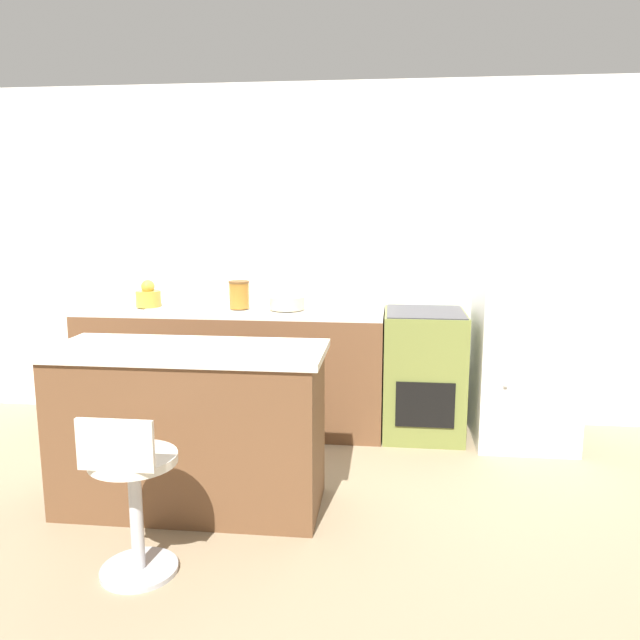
{
  "coord_description": "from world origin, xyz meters",
  "views": [
    {
      "loc": [
        0.84,
        -4.18,
        1.67
      ],
      "look_at": [
        0.4,
        -0.32,
        0.97
      ],
      "focal_mm": 35.0,
      "sensor_mm": 36.0,
      "label": 1
    }
  ],
  "objects_px": {
    "kettle": "(148,296)",
    "mixing_bowl": "(287,303)",
    "stool_chair": "(133,493)",
    "refrigerator": "(525,327)",
    "oven_range": "(423,373)"
  },
  "relations": [
    {
      "from": "oven_range",
      "to": "stool_chair",
      "type": "xyz_separation_m",
      "value": [
        -1.39,
        -2.01,
        -0.06
      ]
    },
    {
      "from": "refrigerator",
      "to": "mixing_bowl",
      "type": "xyz_separation_m",
      "value": [
        -1.72,
        0.02,
        0.14
      ]
    },
    {
      "from": "refrigerator",
      "to": "stool_chair",
      "type": "distance_m",
      "value": 2.91
    },
    {
      "from": "refrigerator",
      "to": "stool_chair",
      "type": "relative_size",
      "value": 2.08
    },
    {
      "from": "stool_chair",
      "to": "mixing_bowl",
      "type": "xyz_separation_m",
      "value": [
        0.38,
        1.99,
        0.57
      ]
    },
    {
      "from": "stool_chair",
      "to": "kettle",
      "type": "height_order",
      "value": "kettle"
    },
    {
      "from": "mixing_bowl",
      "to": "refrigerator",
      "type": "bearing_deg",
      "value": -0.59
    },
    {
      "from": "mixing_bowl",
      "to": "stool_chair",
      "type": "bearing_deg",
      "value": -100.71
    },
    {
      "from": "oven_range",
      "to": "mixing_bowl",
      "type": "xyz_separation_m",
      "value": [
        -1.01,
        -0.02,
        0.51
      ]
    },
    {
      "from": "kettle",
      "to": "mixing_bowl",
      "type": "bearing_deg",
      "value": 0.0
    },
    {
      "from": "mixing_bowl",
      "to": "kettle",
      "type": "bearing_deg",
      "value": -180.0
    },
    {
      "from": "kettle",
      "to": "mixing_bowl",
      "type": "xyz_separation_m",
      "value": [
        1.06,
        0.0,
        -0.03
      ]
    },
    {
      "from": "refrigerator",
      "to": "kettle",
      "type": "height_order",
      "value": "refrigerator"
    },
    {
      "from": "stool_chair",
      "to": "kettle",
      "type": "relative_size",
      "value": 3.9
    },
    {
      "from": "refrigerator",
      "to": "mixing_bowl",
      "type": "distance_m",
      "value": 1.72
    }
  ]
}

